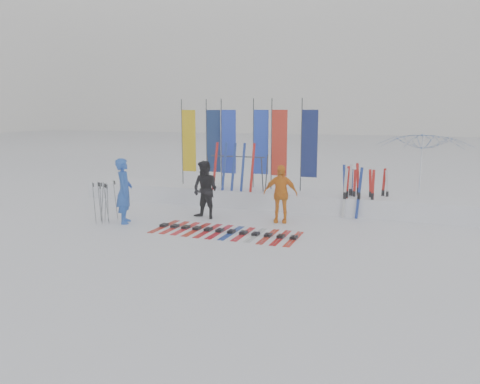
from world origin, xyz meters
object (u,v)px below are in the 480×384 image
at_px(person_black, 205,190).
at_px(tent_canopy, 422,171).
at_px(person_yellow, 280,194).
at_px(ski_row, 226,231).
at_px(ski_rack, 237,168).
at_px(person_blue, 124,191).

relative_size(person_black, tent_canopy, 0.60).
bearing_deg(person_yellow, tent_canopy, 28.90).
distance_m(ski_row, ski_rack, 3.94).
distance_m(person_black, ski_row, 2.10).
bearing_deg(ski_row, person_blue, 179.88).
relative_size(person_black, person_yellow, 1.03).
distance_m(person_yellow, ski_rack, 2.80).
relative_size(person_black, ski_rack, 0.89).
bearing_deg(tent_canopy, person_yellow, -142.07).
bearing_deg(person_black, ski_rack, 96.63).
relative_size(person_blue, ski_rack, 0.96).
xyz_separation_m(person_blue, tent_canopy, (8.34, 4.85, 0.39)).
xyz_separation_m(person_blue, person_yellow, (4.36, 1.76, -0.10)).
relative_size(tent_canopy, ski_row, 0.75).
height_order(ski_row, ski_rack, ski_rack).
xyz_separation_m(tent_canopy, ski_rack, (-6.06, -1.30, 0.01)).
height_order(person_black, person_yellow, person_black).
distance_m(person_blue, person_black, 2.47).
xyz_separation_m(person_black, ski_row, (1.27, -1.42, -0.88)).
bearing_deg(person_blue, person_black, -82.01).
distance_m(person_blue, ski_row, 3.43).
height_order(person_blue, person_yellow, person_blue).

